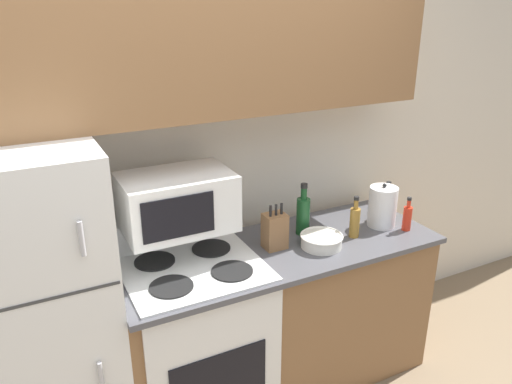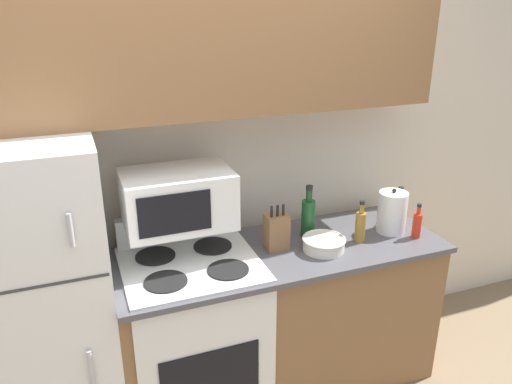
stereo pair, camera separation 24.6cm
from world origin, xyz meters
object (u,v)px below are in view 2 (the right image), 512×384
Objects in this scene: knife_block at (276,232)px; bowl at (324,244)px; bottle_vinegar at (360,226)px; bottle_wine_green at (308,216)px; stove at (195,336)px; kettle at (392,212)px; microwave at (178,199)px; bottle_cooking_spray at (399,208)px; bottle_hot_sauce at (417,224)px; refrigerator at (30,307)px.

knife_block is 1.09× the size of bowl.
bottle_wine_green is at bearing 145.02° from bottle_vinegar.
stove is 1.28m from kettle.
bottle_vinegar is 0.24m from kettle.
kettle is at bearing -1.52° from stove.
microwave is (-0.02, 0.11, 0.75)m from stove.
bottle_cooking_spray is at bearing 2.99° from stove.
microwave is at bearing 177.81° from bottle_wine_green.
bottle_vinegar is (0.46, -0.09, -0.00)m from knife_block.
bottle_vinegar is 0.29m from bottle_wine_green.
bottle_cooking_spray is (0.81, 0.06, -0.01)m from knife_block.
stove is 3.57× the size of bottle_wine_green.
bottle_wine_green reaches higher than stove.
bottle_hot_sauce is at bearing -11.49° from microwave.
bottle_wine_green is (-0.59, 0.02, 0.03)m from bottle_cooking_spray.
bowl is 0.77× the size of bottle_wine_green.
bowl is 0.48m from kettle.
knife_block is 0.69m from kettle.
bottle_vinegar is 1.09× the size of bottle_cooking_spray.
microwave reaches higher than bottle_vinegar.
refrigerator is 7.31× the size of bottle_cooking_spray.
kettle is (-0.12, -0.10, 0.03)m from bottle_cooking_spray.
bottle_cooking_spray is at bearing 38.85° from kettle.
knife_block is (0.49, -0.10, -0.22)m from microwave.
refrigerator is 6.37× the size of knife_block.
bowl is (0.23, -0.11, -0.06)m from knife_block.
microwave reaches higher than bowl.
knife_block is 1.26× the size of bottle_hot_sauce.
stove is 2.00× the size of microwave.
bowl is (0.70, -0.10, 0.47)m from stove.
bottle_wine_green is (-0.23, 0.16, 0.02)m from bottle_vinegar.
refrigerator is 6.96× the size of bowl.
bottle_wine_green is (1.45, 0.04, 0.21)m from refrigerator.
stove is 0.76m from microwave.
bowl is 1.05× the size of bottle_cooking_spray.
refrigerator is 1.93m from kettle.
microwave is at bearing 101.24° from stove.
bottle_cooking_spray reaches higher than bottle_hot_sauce.
bottle_vinegar is at bearing -4.33° from refrigerator.
bottle_wine_green is (0.69, 0.09, 0.55)m from stove.
stove is 0.89m from bottle_wine_green.
kettle is (0.47, -0.12, 0.00)m from bottle_wine_green.
stove is 5.35× the size of bottle_hot_sauce.
bottle_hot_sauce is at bearing -5.54° from refrigerator.
bottle_wine_green is at bearing 165.97° from kettle.
knife_block is 0.26m from bowl.
kettle is (0.69, -0.04, 0.02)m from knife_block.
bottle_hot_sauce is 0.15m from kettle.
kettle reaches higher than bottle_hot_sauce.
microwave is 0.55m from knife_block.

